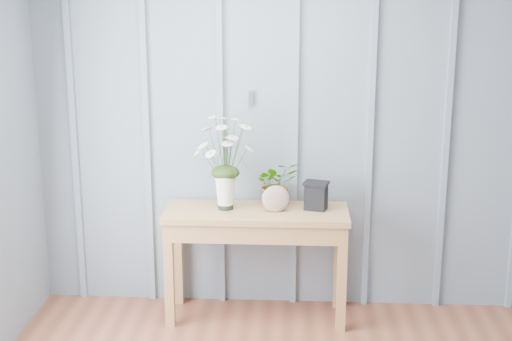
# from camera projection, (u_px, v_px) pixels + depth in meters

# --- Properties ---
(room_shell) EXTENTS (4.00, 4.50, 2.50)m
(room_shell) POSITION_uv_depth(u_px,v_px,m) (351.00, 25.00, 3.27)
(room_shell) COLOR gray
(room_shell) RESTS_ON ground
(sideboard) EXTENTS (1.20, 0.45, 0.75)m
(sideboard) POSITION_uv_depth(u_px,v_px,m) (256.00, 227.00, 4.67)
(sideboard) COLOR #AA7C46
(sideboard) RESTS_ON ground
(daisy_vase) EXTENTS (0.45, 0.34, 0.64)m
(daisy_vase) POSITION_uv_depth(u_px,v_px,m) (225.00, 150.00, 4.57)
(daisy_vase) COLOR black
(daisy_vase) RESTS_ON sideboard
(spider_plant) EXTENTS (0.34, 0.32, 0.31)m
(spider_plant) POSITION_uv_depth(u_px,v_px,m) (276.00, 184.00, 4.70)
(spider_plant) COLOR #1A340F
(spider_plant) RESTS_ON sideboard
(felt_disc_vessel) EXTENTS (0.18, 0.08, 0.18)m
(felt_disc_vessel) POSITION_uv_depth(u_px,v_px,m) (276.00, 199.00, 4.58)
(felt_disc_vessel) COLOR #83414E
(felt_disc_vessel) RESTS_ON sideboard
(carved_box) EXTENTS (0.18, 0.16, 0.19)m
(carved_box) POSITION_uv_depth(u_px,v_px,m) (316.00, 195.00, 4.64)
(carved_box) COLOR black
(carved_box) RESTS_ON sideboard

